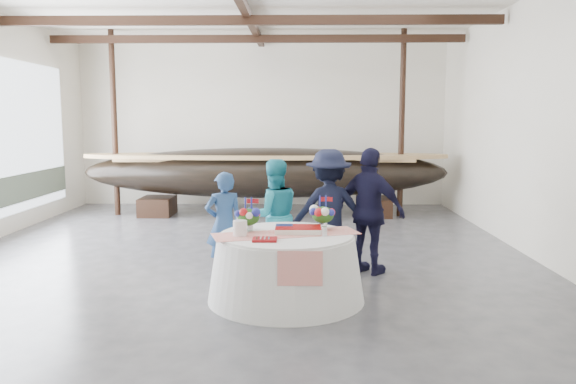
{
  "coord_description": "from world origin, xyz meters",
  "views": [
    {
      "loc": [
        0.99,
        -9.57,
        2.36
      ],
      "look_at": [
        0.84,
        -1.0,
        1.25
      ],
      "focal_mm": 35.0,
      "sensor_mm": 36.0,
      "label": 1
    }
  ],
  "objects": [
    {
      "name": "guest_man_right",
      "position": [
        2.09,
        -1.11,
        0.97
      ],
      "size": [
        1.19,
        1.06,
        1.94
      ],
      "primitive_type": "imported",
      "rotation": [
        0.0,
        0.0,
        2.5
      ],
      "color": "black",
      "rests_on": "ground"
    },
    {
      "name": "guest_man_left",
      "position": [
        1.47,
        -0.95,
        0.95
      ],
      "size": [
        1.34,
        0.92,
        1.91
      ],
      "primitive_type": "imported",
      "rotation": [
        0.0,
        0.0,
        3.32
      ],
      "color": "black",
      "rests_on": "ground"
    },
    {
      "name": "wall_back",
      "position": [
        0.0,
        6.0,
        2.25
      ],
      "size": [
        10.0,
        0.02,
        4.5
      ],
      "primitive_type": "cube",
      "color": "silver",
      "rests_on": "ground"
    },
    {
      "name": "wall_front",
      "position": [
        0.0,
        -6.0,
        2.25
      ],
      "size": [
        10.0,
        0.02,
        4.5
      ],
      "primitive_type": "cube",
      "color": "silver",
      "rests_on": "ground"
    },
    {
      "name": "banquet_table",
      "position": [
        0.84,
        -2.4,
        0.44
      ],
      "size": [
        2.06,
        2.06,
        0.88
      ],
      "color": "white",
      "rests_on": "ground"
    },
    {
      "name": "pavilion_structure",
      "position": [
        0.0,
        0.73,
        4.0
      ],
      "size": [
        9.8,
        11.76,
        4.5
      ],
      "color": "black",
      "rests_on": "ground"
    },
    {
      "name": "wall_right",
      "position": [
        5.0,
        0.0,
        2.25
      ],
      "size": [
        0.02,
        12.0,
        4.5
      ],
      "primitive_type": "cube",
      "color": "silver",
      "rests_on": "ground"
    },
    {
      "name": "longboat_display",
      "position": [
        0.18,
        4.14,
        1.07
      ],
      "size": [
        8.94,
        1.79,
        1.68
      ],
      "color": "black",
      "rests_on": "ground"
    },
    {
      "name": "floor",
      "position": [
        0.0,
        0.0,
        0.0
      ],
      "size": [
        10.0,
        12.0,
        0.01
      ],
      "primitive_type": "cube",
      "color": "#3D3D42",
      "rests_on": "ground"
    },
    {
      "name": "guest_woman_blue",
      "position": [
        -0.13,
        -1.24,
        0.79
      ],
      "size": [
        0.67,
        0.55,
        1.58
      ],
      "primitive_type": "imported",
      "rotation": [
        0.0,
        0.0,
        3.49
      ],
      "color": "navy",
      "rests_on": "ground"
    },
    {
      "name": "tabletop_items",
      "position": [
        0.79,
        -2.24,
        1.03
      ],
      "size": [
        1.98,
        1.07,
        0.4
      ],
      "color": "red",
      "rests_on": "banquet_table"
    },
    {
      "name": "guest_woman_teal",
      "position": [
        0.62,
        -1.02,
        0.88
      ],
      "size": [
        1.01,
        0.89,
        1.76
      ],
      "primitive_type": "imported",
      "rotation": [
        0.0,
        0.0,
        3.43
      ],
      "color": "teal",
      "rests_on": "ground"
    }
  ]
}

